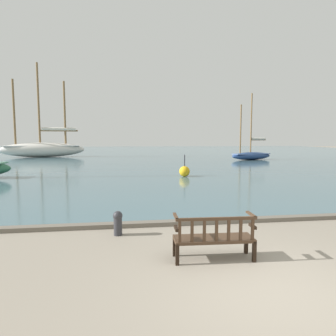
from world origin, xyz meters
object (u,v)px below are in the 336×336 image
Objects in this scene: sailboat_far_starboard at (251,154)px; channel_buoy at (185,171)px; mooring_bollard at (118,222)px; sailboat_distant_harbor at (43,148)px; park_bench at (214,237)px.

sailboat_far_starboard is 16.71m from channel_buoy.
mooring_bollard is at bearing -109.85° from channel_buoy.
sailboat_distant_harbor is 1.61× the size of sailboat_far_starboard.
sailboat_distant_harbor is (-12.04, 33.87, 0.74)m from park_bench.
sailboat_far_starboard is 5.32× the size of channel_buoy.
channel_buoy is at bearing 70.15° from mooring_bollard.
park_bench is 12.50m from channel_buoy.
park_bench is 2.62× the size of mooring_bollard.
channel_buoy is (3.80, 10.53, 0.07)m from mooring_bollard.
sailboat_far_starboard is (11.98, 25.65, 0.19)m from park_bench.
park_bench is 0.14× the size of sailboat_distant_harbor.
sailboat_far_starboard is at bearing 59.70° from mooring_bollard.
channel_buoy is (-10.12, -13.29, -0.25)m from sailboat_far_starboard.
sailboat_distant_harbor reaches higher than sailboat_far_starboard.
park_bench is 28.31m from sailboat_far_starboard.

